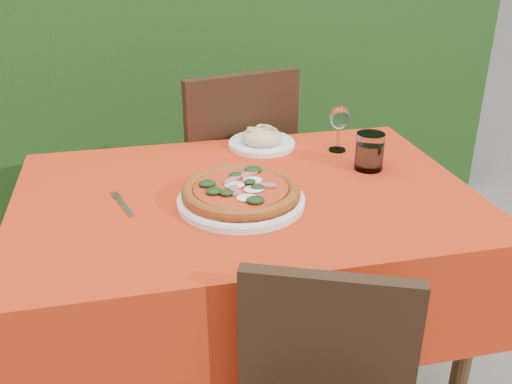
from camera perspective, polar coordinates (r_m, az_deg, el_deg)
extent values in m
cube|color=black|center=(3.03, -7.33, 13.22)|extent=(3.20, 0.55, 1.60)
cube|color=#492E17|center=(1.60, -1.10, -0.88)|extent=(1.20, 0.80, 0.04)
cylinder|color=#492E17|center=(1.73, 20.05, -15.07)|extent=(0.05, 0.05, 0.70)
cylinder|color=#492E17|center=(2.07, -18.01, -7.48)|extent=(0.05, 0.05, 0.70)
cylinder|color=#492E17|center=(2.21, 10.97, -4.29)|extent=(0.05, 0.05, 0.70)
cube|color=red|center=(1.66, -1.06, -4.96)|extent=(1.26, 0.86, 0.32)
cube|color=black|center=(1.24, 7.04, -16.05)|extent=(0.35, 0.17, 0.40)
cube|color=black|center=(2.33, -3.29, 0.84)|extent=(0.52, 0.52, 0.04)
cube|color=black|center=(2.07, -1.30, 5.32)|extent=(0.43, 0.14, 0.47)
cylinder|color=black|center=(2.65, -1.09, -1.69)|extent=(0.04, 0.04, 0.44)
cylinder|color=black|center=(2.54, -8.68, -3.37)|extent=(0.04, 0.04, 0.44)
cylinder|color=black|center=(2.36, 2.79, -5.34)|extent=(0.04, 0.04, 0.44)
cylinder|color=black|center=(2.23, -5.62, -7.48)|extent=(0.04, 0.04, 0.44)
cylinder|color=white|center=(1.51, -1.50, -0.90)|extent=(0.34, 0.34, 0.02)
cylinder|color=#AB5A17|center=(1.50, -1.51, -0.20)|extent=(0.40, 0.40, 0.02)
cylinder|color=#942109|center=(1.50, -1.52, 0.33)|extent=(0.32, 0.32, 0.01)
cylinder|color=white|center=(1.91, 0.58, 4.81)|extent=(0.22, 0.22, 0.02)
ellipsoid|color=#D8C687|center=(1.90, 0.58, 5.51)|extent=(0.18, 0.18, 0.06)
cylinder|color=silver|center=(1.75, 11.29, 4.00)|extent=(0.09, 0.09, 0.11)
cylinder|color=#96B7CB|center=(1.76, 11.24, 3.49)|extent=(0.07, 0.07, 0.08)
cylinder|color=white|center=(1.90, 8.12, 4.20)|extent=(0.06, 0.06, 0.01)
cylinder|color=white|center=(1.88, 8.20, 5.38)|extent=(0.01, 0.01, 0.08)
ellipsoid|color=white|center=(1.86, 8.33, 7.39)|extent=(0.06, 0.06, 0.08)
cube|color=silver|center=(1.54, -13.00, -1.40)|extent=(0.07, 0.18, 0.00)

